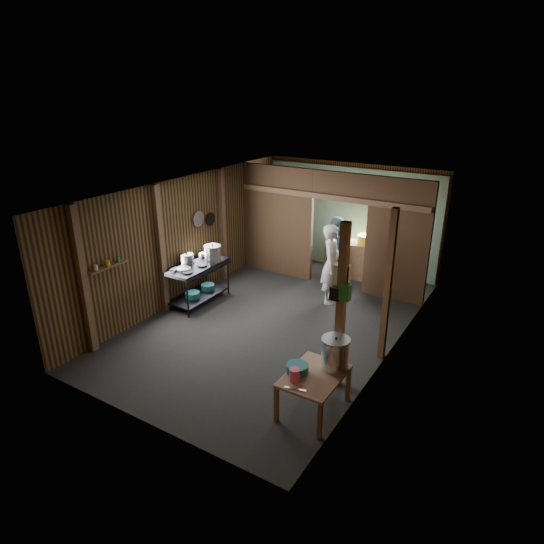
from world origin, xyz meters
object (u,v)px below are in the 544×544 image
Objects in this scene: gas_range at (197,283)px; yellow_tub at (366,240)px; prep_table at (314,393)px; pink_bucket at (295,375)px; stock_pot at (335,354)px; stove_pot_large at (213,254)px; cook at (332,264)px.

yellow_tub is (2.50, 3.10, 0.53)m from gas_range.
prep_table is 0.49m from pink_bucket.
pink_bucket is (-0.33, -0.57, -0.13)m from stock_pot.
stove_pot_large is 0.75× the size of stock_pot.
pink_bucket is (3.37, -2.53, -0.33)m from stove_pot_large.
cook is (-1.33, 3.41, 0.55)m from prep_table.
stock_pot is 3.43m from cook.
stock_pot reaches higher than pink_bucket.
cook is (-1.49, 3.09, 0.04)m from stock_pot.
stove_pot_large is (-3.54, 2.27, 0.72)m from prep_table.
stove_pot_large is (0.17, 0.36, 0.59)m from gas_range.
gas_range is at bearing 152.68° from prep_table.
gas_range is 0.71m from stove_pot_large.
gas_range is 4.20m from stock_pot.
stove_pot_large reaches higher than stock_pot.
pink_bucket is at bearing -124.32° from prep_table.
prep_table is 2.79× the size of stove_pot_large.
cook reaches higher than prep_table.
prep_table is 5.20m from yellow_tub.
gas_range is 4.01× the size of stove_pot_large.
gas_range is 4.18m from prep_table.
pink_bucket is at bearing -120.01° from stock_pot.
yellow_tub is (-1.04, 5.27, 0.28)m from pink_bucket.
cook is at bearing 115.68° from stock_pot.
stove_pot_large is at bearing 143.13° from pink_bucket.
stove_pot_large is 4.19m from stock_pot.
gas_range is 2.84m from cook.
stove_pot_large is 4.22m from pink_bucket.
yellow_tub is 0.23× the size of cook.
gas_range is at bearing 148.48° from pink_bucket.
prep_table is at bearing -76.45° from yellow_tub.
cook is at bearing 111.30° from prep_table.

